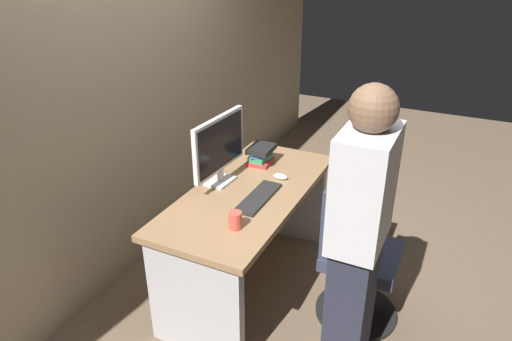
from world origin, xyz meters
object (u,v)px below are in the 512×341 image
(monitor, at_px, (219,147))
(book_stack, at_px, (261,155))
(desk, at_px, (249,220))
(office_chair, at_px, (353,257))
(mouse, at_px, (280,176))
(person_at_desk, at_px, (358,242))
(handbag, at_px, (378,231))
(keyboard, at_px, (259,197))
(cup_near_keyboard, at_px, (235,220))

(monitor, height_order, book_stack, monitor)
(desk, bearing_deg, office_chair, -87.95)
(desk, bearing_deg, mouse, -26.73)
(office_chair, xyz_separation_m, person_at_desk, (-0.43, -0.10, 0.41))
(mouse, bearing_deg, handbag, -43.95)
(mouse, relative_size, handbag, 0.26)
(keyboard, distance_m, mouse, 0.31)
(desk, distance_m, keyboard, 0.27)
(mouse, xyz_separation_m, cup_near_keyboard, (-0.66, -0.01, 0.03))
(keyboard, height_order, book_stack, book_stack)
(person_at_desk, distance_m, mouse, 0.94)
(person_at_desk, relative_size, cup_near_keyboard, 16.33)
(book_stack, bearing_deg, handbag, -60.99)
(desk, height_order, cup_near_keyboard, cup_near_keyboard)
(office_chair, xyz_separation_m, handbag, (0.82, -0.01, -0.29))
(desk, distance_m, handbag, 1.17)
(desk, bearing_deg, keyboard, -126.21)
(keyboard, relative_size, mouse, 4.30)
(cup_near_keyboard, relative_size, book_stack, 0.48)
(desk, xyz_separation_m, handbag, (0.85, -0.71, -0.38))
(desk, bearing_deg, book_stack, 14.61)
(person_at_desk, xyz_separation_m, cup_near_keyboard, (-0.02, 0.67, -0.04))
(person_at_desk, height_order, cup_near_keyboard, person_at_desk)
(office_chair, distance_m, handbag, 0.87)
(mouse, bearing_deg, keyboard, 177.74)
(handbag, bearing_deg, cup_near_keyboard, 155.64)
(keyboard, xyz_separation_m, book_stack, (0.47, 0.21, 0.06))
(office_chair, height_order, book_stack, office_chair)
(keyboard, bearing_deg, mouse, -2.24)
(mouse, bearing_deg, cup_near_keyboard, -178.89)
(cup_near_keyboard, bearing_deg, office_chair, -51.57)
(desk, xyz_separation_m, cup_near_keyboard, (-0.43, -0.13, 0.28))
(monitor, bearing_deg, person_at_desk, -112.37)
(desk, xyz_separation_m, book_stack, (0.40, 0.10, 0.30))
(person_at_desk, bearing_deg, monitor, 67.63)
(desk, distance_m, office_chair, 0.71)
(office_chair, height_order, monitor, monitor)
(monitor, relative_size, keyboard, 1.26)
(office_chair, bearing_deg, book_stack, 65.26)
(mouse, relative_size, book_stack, 0.47)
(mouse, height_order, handbag, mouse)
(cup_near_keyboard, bearing_deg, keyboard, 4.09)
(office_chair, relative_size, person_at_desk, 0.57)
(keyboard, distance_m, cup_near_keyboard, 0.35)
(person_at_desk, height_order, book_stack, person_at_desk)
(keyboard, xyz_separation_m, mouse, (0.31, -0.01, 0.01))
(person_at_desk, xyz_separation_m, book_stack, (0.80, 0.91, -0.03))
(person_at_desk, bearing_deg, cup_near_keyboard, 92.04)
(desk, distance_m, book_stack, 0.51)
(keyboard, bearing_deg, cup_near_keyboard, -175.88)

